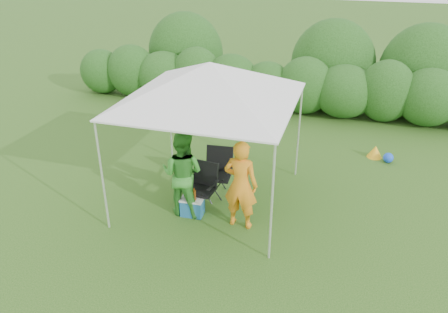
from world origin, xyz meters
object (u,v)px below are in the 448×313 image
(chair_left, at_px, (203,183))
(man, at_px, (241,185))
(chair_right, at_px, (218,168))
(woman, at_px, (183,174))
(cooler, at_px, (192,206))
(canopy, at_px, (210,82))

(chair_left, height_order, man, man)
(chair_right, distance_m, woman, 1.04)
(man, xyz_separation_m, cooler, (-0.96, 0.07, -0.67))
(chair_right, bearing_deg, chair_left, -107.12)
(canopy, bearing_deg, woman, -120.18)
(canopy, relative_size, chair_right, 3.15)
(man, height_order, woman, man)
(canopy, xyz_separation_m, man, (0.80, -0.73, -1.61))
(woman, bearing_deg, canopy, -118.54)
(chair_left, relative_size, man, 0.54)
(cooler, bearing_deg, man, -6.73)
(canopy, height_order, cooler, canopy)
(canopy, xyz_separation_m, chair_right, (0.05, 0.29, -1.90))
(man, relative_size, woman, 1.01)
(chair_right, relative_size, chair_left, 1.07)
(canopy, bearing_deg, cooler, -104.17)
(man, bearing_deg, cooler, 0.30)
(canopy, height_order, chair_left, canopy)
(chair_left, relative_size, cooler, 2.04)
(chair_right, relative_size, cooler, 2.20)
(chair_left, height_order, cooler, chair_left)
(chair_left, bearing_deg, woman, -125.13)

